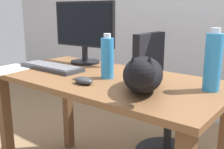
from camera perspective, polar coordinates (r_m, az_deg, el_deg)
desk at (r=1.50m, az=-1.82°, el=-4.91°), size 1.32×0.65×0.74m
office_chair at (r=2.04m, az=10.92°, el=-6.42°), size 0.48×0.48×0.94m
monitor at (r=1.82m, az=-6.01°, el=9.51°), size 0.48×0.20×0.41m
keyboard at (r=1.69m, az=-12.94°, el=1.61°), size 0.44×0.15×0.03m
cat at (r=1.19m, az=6.67°, el=0.18°), size 0.34×0.55×0.20m
computer_mouse at (r=1.32m, az=-6.14°, el=-1.29°), size 0.11×0.06×0.04m
paper_sheet at (r=1.75m, az=-21.74°, el=1.01°), size 0.24×0.32×0.00m
water_bottle at (r=1.26m, az=20.91°, el=2.57°), size 0.08×0.08×0.28m
spray_bottle at (r=1.41m, az=-1.02°, el=3.66°), size 0.07×0.07×0.24m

